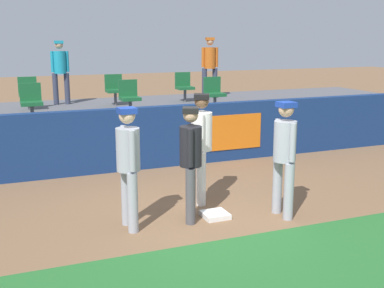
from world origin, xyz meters
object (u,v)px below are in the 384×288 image
object	(u,v)px
first_base	(215,215)
seat_back_center	(115,88)
seat_front_right	(214,91)
spectator_hooded	(60,68)
seat_front_center	(129,95)
player_coach_visitor	(284,151)
player_runner_visitor	(128,160)
player_umpire	(191,156)
player_fielder_home	(202,141)
seat_back_left	(28,91)
seat_back_right	(184,85)
spectator_capped	(210,63)
seat_front_left	(31,100)

from	to	relation	value
first_base	seat_back_center	size ratio (longest dim) A/B	0.48
seat_front_right	spectator_hooded	bearing A→B (deg)	144.67
seat_back_center	seat_front_center	distance (m)	1.80
player_coach_visitor	first_base	bearing A→B (deg)	-108.91
player_runner_visitor	player_umpire	bearing A→B (deg)	85.73
first_base	player_fielder_home	xyz separation A→B (m)	(0.09, 0.78, 1.06)
player_umpire	seat_back_left	xyz separation A→B (m)	(-1.93, 6.50, 0.40)
player_runner_visitor	player_umpire	distance (m)	0.98
player_umpire	player_coach_visitor	bearing A→B (deg)	97.95
player_fielder_home	player_runner_visitor	xyz separation A→B (m)	(-1.47, -0.71, -0.03)
player_runner_visitor	seat_back_center	distance (m)	6.61
seat_back_right	spectator_capped	world-z (taller)	spectator_capped
spectator_capped	seat_back_center	bearing A→B (deg)	22.63
seat_back_right	spectator_hooded	distance (m)	3.50
seat_back_left	spectator_hooded	world-z (taller)	spectator_hooded
player_umpire	seat_back_center	bearing A→B (deg)	-160.26
player_runner_visitor	seat_front_center	distance (m)	4.85
player_coach_visitor	seat_back_right	world-z (taller)	player_coach_visitor
seat_front_left	spectator_hooded	xyz separation A→B (m)	(0.98, 2.50, 0.54)
player_umpire	seat_front_left	xyz separation A→B (m)	(-1.98, 4.70, 0.40)
seat_back_left	seat_back_center	bearing A→B (deg)	0.00
first_base	player_runner_visitor	distance (m)	1.72
seat_back_left	first_base	bearing A→B (deg)	-70.33
seat_front_center	first_base	bearing A→B (deg)	-88.42
first_base	seat_back_left	bearing A→B (deg)	109.67
player_fielder_home	seat_back_left	size ratio (longest dim) A/B	2.26
seat_back_center	spectator_capped	world-z (taller)	spectator_capped
seat_front_left	seat_front_center	distance (m)	2.26
seat_back_right	seat_front_right	world-z (taller)	same
player_fielder_home	spectator_capped	size ratio (longest dim) A/B	1.04
player_fielder_home	player_coach_visitor	distance (m)	1.46
seat_front_right	seat_front_center	size ratio (longest dim) A/B	1.00
player_runner_visitor	spectator_hooded	world-z (taller)	spectator_hooded
seat_back_right	seat_back_center	world-z (taller)	same
seat_back_left	player_runner_visitor	bearing A→B (deg)	-81.58
player_runner_visitor	seat_front_center	world-z (taller)	player_runner_visitor
seat_front_left	seat_front_center	xyz separation A→B (m)	(2.26, -0.00, -0.00)
player_runner_visitor	seat_back_center	world-z (taller)	player_runner_visitor
player_fielder_home	player_runner_visitor	distance (m)	1.63
first_base	seat_back_right	distance (m)	6.98
player_coach_visitor	seat_front_left	distance (m)	6.14
player_coach_visitor	player_umpire	xyz separation A→B (m)	(-1.44, 0.38, -0.03)
player_coach_visitor	seat_front_center	size ratio (longest dim) A/B	2.21
player_runner_visitor	seat_back_right	xyz separation A→B (m)	(3.35, 6.47, 0.37)
seat_front_right	seat_back_right	bearing A→B (deg)	94.27
player_coach_visitor	seat_back_center	world-z (taller)	player_coach_visitor
player_fielder_home	seat_back_left	bearing A→B (deg)	-133.21
player_fielder_home	player_umpire	xyz separation A→B (m)	(-0.50, -0.74, -0.05)
seat_back_left	player_umpire	bearing A→B (deg)	-73.45
player_runner_visitor	spectator_capped	size ratio (longest dim) A/B	1.01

